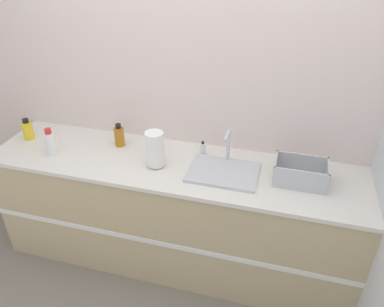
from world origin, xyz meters
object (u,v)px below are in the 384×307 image
(paper_towel_roll, at_px, (155,149))
(dish_rack, at_px, (300,174))
(soap_dispenser, at_px, (203,149))
(bottle_yellow, at_px, (28,130))
(bottle_white_spray, at_px, (50,143))
(sink, at_px, (223,170))
(bottle_amber, at_px, (119,136))

(paper_towel_roll, bearing_deg, dish_rack, 4.08)
(paper_towel_roll, xyz_separation_m, dish_rack, (0.94, 0.07, -0.07))
(soap_dispenser, bearing_deg, bottle_yellow, -174.41)
(paper_towel_roll, bearing_deg, bottle_yellow, 174.75)
(paper_towel_roll, relative_size, bottle_white_spray, 1.26)
(dish_rack, height_order, bottle_yellow, bottle_yellow)
(bottle_yellow, bearing_deg, dish_rack, -0.87)
(sink, bearing_deg, bottle_amber, 169.42)
(sink, height_order, paper_towel_roll, sink)
(bottle_white_spray, xyz_separation_m, bottle_yellow, (-0.30, 0.15, -0.02))
(bottle_white_spray, bearing_deg, dish_rack, 4.02)
(sink, height_order, bottle_amber, sink)
(soap_dispenser, bearing_deg, sink, -45.59)
(dish_rack, height_order, bottle_white_spray, bottle_white_spray)
(sink, bearing_deg, bottle_white_spray, -175.87)
(paper_towel_roll, relative_size, dish_rack, 0.76)
(sink, bearing_deg, bottle_yellow, 177.66)
(sink, distance_m, bottle_amber, 0.83)
(dish_rack, bearing_deg, bottle_yellow, 179.13)
(dish_rack, bearing_deg, bottle_amber, 174.72)
(sink, xyz_separation_m, bottle_amber, (-0.81, 0.15, 0.06))
(bottle_white_spray, bearing_deg, bottle_amber, 30.04)
(bottle_yellow, relative_size, soap_dispenser, 1.61)
(sink, relative_size, bottle_white_spray, 2.28)
(bottle_white_spray, xyz_separation_m, soap_dispenser, (1.04, 0.28, -0.04))
(dish_rack, bearing_deg, soap_dispenser, 166.54)
(sink, height_order, bottle_yellow, sink)
(soap_dispenser, bearing_deg, paper_towel_roll, -139.88)
(dish_rack, bearing_deg, paper_towel_roll, -175.92)
(bottle_amber, height_order, bottle_yellow, bottle_amber)
(paper_towel_roll, xyz_separation_m, soap_dispenser, (0.27, 0.23, -0.08))
(soap_dispenser, bearing_deg, dish_rack, -13.46)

